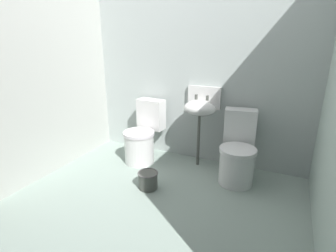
{
  "coord_description": "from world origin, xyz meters",
  "views": [
    {
      "loc": [
        1.06,
        -2.0,
        1.55
      ],
      "look_at": [
        0.0,
        0.28,
        0.7
      ],
      "focal_mm": 27.86,
      "sensor_mm": 36.0,
      "label": 1
    }
  ],
  "objects_px": {
    "sink": "(200,107)",
    "toilet_left": "(143,137)",
    "toilet_right": "(238,153)",
    "bucket": "(148,180)"
  },
  "relations": [
    {
      "from": "toilet_right",
      "to": "sink",
      "type": "height_order",
      "value": "sink"
    },
    {
      "from": "toilet_left",
      "to": "toilet_right",
      "type": "height_order",
      "value": "same"
    },
    {
      "from": "toilet_right",
      "to": "sink",
      "type": "xyz_separation_m",
      "value": [
        -0.52,
        0.19,
        0.43
      ]
    },
    {
      "from": "toilet_right",
      "to": "bucket",
      "type": "bearing_deg",
      "value": 26.72
    },
    {
      "from": "sink",
      "to": "toilet_right",
      "type": "bearing_deg",
      "value": -19.92
    },
    {
      "from": "toilet_left",
      "to": "toilet_right",
      "type": "xyz_separation_m",
      "value": [
        1.23,
        0.0,
        0.0
      ]
    },
    {
      "from": "toilet_left",
      "to": "sink",
      "type": "height_order",
      "value": "sink"
    },
    {
      "from": "sink",
      "to": "bucket",
      "type": "xyz_separation_m",
      "value": [
        -0.31,
        -0.78,
        -0.66
      ]
    },
    {
      "from": "sink",
      "to": "toilet_left",
      "type": "bearing_deg",
      "value": -165.19
    },
    {
      "from": "toilet_right",
      "to": "sink",
      "type": "distance_m",
      "value": 0.7
    }
  ]
}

